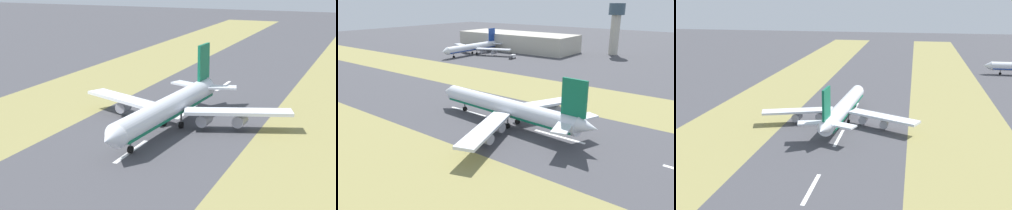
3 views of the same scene
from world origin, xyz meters
The scene contains 7 objects.
ground_plane centered at (0.00, 0.00, 0.00)m, with size 800.00×800.00×0.00m, color #424247.
grass_median_west centered at (-45.00, 0.00, 0.00)m, with size 40.00×600.00×0.01m, color olive.
grass_median_east centered at (45.00, 0.00, 0.00)m, with size 40.00×600.00×0.01m, color olive.
centreline_dash_near centered at (0.00, -57.44, 0.01)m, with size 1.20×18.00×0.01m, color silver.
centreline_dash_mid centered at (0.00, -17.44, 0.01)m, with size 1.20×18.00×0.01m, color silver.
centreline_dash_far centered at (0.00, 22.56, 0.01)m, with size 1.20×18.00×0.01m, color silver.
airplane_main_jet centered at (-1.79, 0.66, 6.02)m, with size 64.02×67.21×20.20m.
Camera 3 is at (25.96, -151.32, 51.33)m, focal length 42.00 mm.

